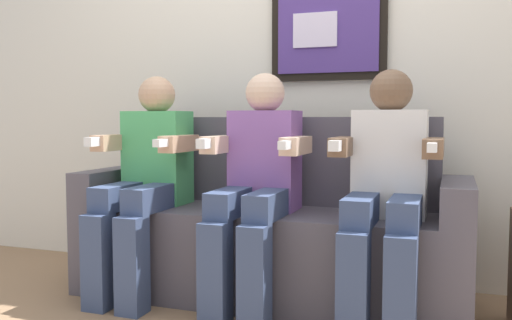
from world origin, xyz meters
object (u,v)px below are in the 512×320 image
object	(u,v)px
couch	(268,235)
person_in_middle	(257,180)
person_on_left	(146,176)
person_on_right	(386,185)

from	to	relation	value
couch	person_in_middle	bearing A→B (deg)	-90.02
person_on_left	person_on_right	world-z (taller)	same
couch	person_in_middle	world-z (taller)	person_in_middle
person_on_left	couch	bearing A→B (deg)	15.75
couch	person_on_left	size ratio (longest dim) A/B	1.72
person_in_middle	couch	bearing A→B (deg)	89.98
person_on_left	person_in_middle	world-z (taller)	same
couch	person_in_middle	distance (m)	0.34
person_on_left	person_on_right	size ratio (longest dim) A/B	1.00
person_on_left	person_in_middle	xyz separation A→B (m)	(0.59, 0.00, 0.00)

